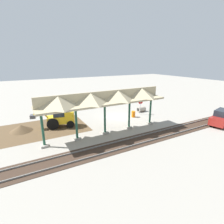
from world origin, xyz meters
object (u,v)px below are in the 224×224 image
concrete_pipe (141,109)px  distant_parked_car (222,118)px  backhoe (60,117)px  traffic_barrel (133,114)px  stop_sign (140,103)px

concrete_pipe → distant_parked_car: size_ratio=0.30×
concrete_pipe → backhoe: bearing=1.8°
backhoe → concrete_pipe: 13.09m
backhoe → concrete_pipe: backhoe is taller
distant_parked_car → concrete_pipe: bearing=-61.5°
concrete_pipe → distant_parked_car: bearing=118.5°
concrete_pipe → distant_parked_car: distant_parked_car is taller
distant_parked_car → traffic_barrel: size_ratio=4.99×
stop_sign → traffic_barrel: 2.22m
backhoe → distant_parked_car: size_ratio=1.15×
backhoe → stop_sign: bearing=176.9°
stop_sign → concrete_pipe: size_ratio=1.80×
concrete_pipe → stop_sign: bearing=45.2°
stop_sign → distant_parked_car: (-6.37, 8.70, -0.75)m
distant_parked_car → traffic_barrel: bearing=-45.1°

